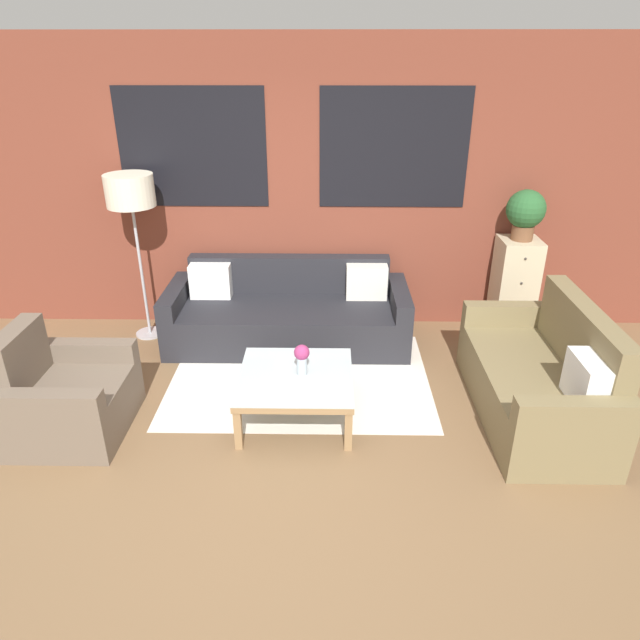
{
  "coord_description": "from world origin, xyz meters",
  "views": [
    {
      "loc": [
        0.34,
        -3.13,
        2.65
      ],
      "look_at": [
        0.27,
        1.27,
        0.55
      ],
      "focal_mm": 32.0,
      "sensor_mm": 36.0,
      "label": 1
    }
  ],
  "objects_px": {
    "armchair_corner": "(66,398)",
    "coffee_table": "(296,381)",
    "drawer_cabinet": "(514,287)",
    "couch_dark": "(288,315)",
    "settee_vintage": "(540,381)",
    "floor_lamp": "(131,196)",
    "flower_vase": "(302,357)",
    "potted_plant": "(526,212)"
  },
  "relations": [
    {
      "from": "couch_dark",
      "to": "potted_plant",
      "type": "height_order",
      "value": "potted_plant"
    },
    {
      "from": "coffee_table",
      "to": "potted_plant",
      "type": "xyz_separation_m",
      "value": [
        2.1,
        1.53,
        0.94
      ]
    },
    {
      "from": "coffee_table",
      "to": "flower_vase",
      "type": "relative_size",
      "value": 3.53
    },
    {
      "from": "floor_lamp",
      "to": "drawer_cabinet",
      "type": "xyz_separation_m",
      "value": [
        3.68,
        0.11,
        -0.93
      ]
    },
    {
      "from": "coffee_table",
      "to": "drawer_cabinet",
      "type": "distance_m",
      "value": 2.6
    },
    {
      "from": "armchair_corner",
      "to": "floor_lamp",
      "type": "distance_m",
      "value": 1.98
    },
    {
      "from": "armchair_corner",
      "to": "settee_vintage",
      "type": "bearing_deg",
      "value": 3.91
    },
    {
      "from": "couch_dark",
      "to": "armchair_corner",
      "type": "distance_m",
      "value": 2.17
    },
    {
      "from": "floor_lamp",
      "to": "coffee_table",
      "type": "bearing_deg",
      "value": -42.09
    },
    {
      "from": "settee_vintage",
      "to": "floor_lamp",
      "type": "relative_size",
      "value": 1.03
    },
    {
      "from": "settee_vintage",
      "to": "drawer_cabinet",
      "type": "relative_size",
      "value": 1.69
    },
    {
      "from": "couch_dark",
      "to": "potted_plant",
      "type": "bearing_deg",
      "value": 5.47
    },
    {
      "from": "couch_dark",
      "to": "flower_vase",
      "type": "relative_size",
      "value": 9.4
    },
    {
      "from": "settee_vintage",
      "to": "drawer_cabinet",
      "type": "distance_m",
      "value": 1.49
    },
    {
      "from": "coffee_table",
      "to": "potted_plant",
      "type": "distance_m",
      "value": 2.76
    },
    {
      "from": "coffee_table",
      "to": "floor_lamp",
      "type": "bearing_deg",
      "value": 137.91
    },
    {
      "from": "couch_dark",
      "to": "floor_lamp",
      "type": "relative_size",
      "value": 1.43
    },
    {
      "from": "armchair_corner",
      "to": "flower_vase",
      "type": "height_order",
      "value": "armchair_corner"
    },
    {
      "from": "armchair_corner",
      "to": "potted_plant",
      "type": "distance_m",
      "value": 4.3
    },
    {
      "from": "coffee_table",
      "to": "drawer_cabinet",
      "type": "xyz_separation_m",
      "value": [
        2.1,
        1.53,
        0.17
      ]
    },
    {
      "from": "potted_plant",
      "to": "settee_vintage",
      "type": "bearing_deg",
      "value": -97.41
    },
    {
      "from": "settee_vintage",
      "to": "floor_lamp",
      "type": "height_order",
      "value": "floor_lamp"
    },
    {
      "from": "coffee_table",
      "to": "floor_lamp",
      "type": "distance_m",
      "value": 2.39
    },
    {
      "from": "couch_dark",
      "to": "armchair_corner",
      "type": "bearing_deg",
      "value": -136.31
    },
    {
      "from": "armchair_corner",
      "to": "potted_plant",
      "type": "bearing_deg",
      "value": 24.22
    },
    {
      "from": "couch_dark",
      "to": "floor_lamp",
      "type": "distance_m",
      "value": 1.84
    },
    {
      "from": "armchair_corner",
      "to": "potted_plant",
      "type": "xyz_separation_m",
      "value": [
        3.82,
        1.72,
        0.99
      ]
    },
    {
      "from": "armchair_corner",
      "to": "flower_vase",
      "type": "distance_m",
      "value": 1.8
    },
    {
      "from": "drawer_cabinet",
      "to": "couch_dark",
      "type": "bearing_deg",
      "value": -174.54
    },
    {
      "from": "coffee_table",
      "to": "potted_plant",
      "type": "height_order",
      "value": "potted_plant"
    },
    {
      "from": "armchair_corner",
      "to": "coffee_table",
      "type": "xyz_separation_m",
      "value": [
        1.72,
        0.18,
        0.05
      ]
    },
    {
      "from": "armchair_corner",
      "to": "flower_vase",
      "type": "xyz_separation_m",
      "value": [
        1.77,
        0.2,
        0.25
      ]
    },
    {
      "from": "coffee_table",
      "to": "potted_plant",
      "type": "bearing_deg",
      "value": 36.19
    },
    {
      "from": "couch_dark",
      "to": "coffee_table",
      "type": "bearing_deg",
      "value": -83.63
    },
    {
      "from": "settee_vintage",
      "to": "coffee_table",
      "type": "bearing_deg",
      "value": -178.03
    },
    {
      "from": "settee_vintage",
      "to": "drawer_cabinet",
      "type": "height_order",
      "value": "drawer_cabinet"
    },
    {
      "from": "armchair_corner",
      "to": "floor_lamp",
      "type": "height_order",
      "value": "floor_lamp"
    },
    {
      "from": "drawer_cabinet",
      "to": "potted_plant",
      "type": "xyz_separation_m",
      "value": [
        -0.0,
        0.0,
        0.77
      ]
    },
    {
      "from": "settee_vintage",
      "to": "flower_vase",
      "type": "distance_m",
      "value": 1.87
    },
    {
      "from": "settee_vintage",
      "to": "potted_plant",
      "type": "distance_m",
      "value": 1.76
    },
    {
      "from": "couch_dark",
      "to": "settee_vintage",
      "type": "distance_m",
      "value": 2.41
    },
    {
      "from": "armchair_corner",
      "to": "floor_lamp",
      "type": "relative_size",
      "value": 0.54
    }
  ]
}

